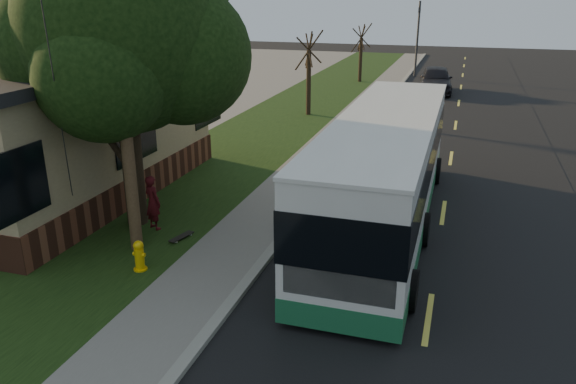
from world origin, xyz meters
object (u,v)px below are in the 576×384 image
(bare_tree_far, at_px, (361,54))
(dumpster, at_px, (46,190))
(utility_pole, at_px, (119,66))
(traffic_signal, at_px, (418,34))
(leafy_tree, at_px, (124,35))
(transit_bus, at_px, (385,169))
(bare_tree_near, at_px, (309,74))
(skateboard_main, at_px, (181,237))
(fire_hydrant, at_px, (139,256))
(distant_car, at_px, (436,79))
(skateboarder, at_px, (153,202))

(bare_tree_far, bearing_deg, dumpster, -98.87)
(utility_pole, relative_size, bare_tree_far, 2.25)
(traffic_signal, bearing_deg, leafy_tree, -98.47)
(leafy_tree, bearing_deg, traffic_signal, 81.53)
(transit_bus, distance_m, dumpster, 9.91)
(utility_pole, xyz_separation_m, dumpster, (-3.98, 1.57, -3.96))
(bare_tree_near, bearing_deg, traffic_signal, 75.96)
(utility_pole, relative_size, skateboard_main, 10.97)
(utility_pole, distance_m, leafy_tree, 1.94)
(leafy_tree, bearing_deg, bare_tree_far, 87.55)
(bare_tree_near, relative_size, transit_bus, 0.37)
(fire_hydrant, distance_m, dumpster, 5.34)
(distant_car, bearing_deg, utility_pole, -106.18)
(utility_pole, distance_m, skateboard_main, 4.66)
(traffic_signal, height_order, dumpster, traffic_signal)
(traffic_signal, bearing_deg, transit_bus, -86.34)
(transit_bus, height_order, dumpster, transit_bus)
(skateboard_main, bearing_deg, bare_tree_far, 91.02)
(dumpster, bearing_deg, utility_pole, -21.49)
(utility_pole, relative_size, leafy_tree, 1.16)
(leafy_tree, distance_m, transit_bus, 7.65)
(bare_tree_far, xyz_separation_m, skateboarder, (-0.52, -27.74, -1.17))
(bare_tree_far, xyz_separation_m, dumpster, (-4.28, -27.44, -1.33))
(leafy_tree, relative_size, bare_tree_near, 1.81)
(leafy_tree, bearing_deg, skateboarder, -31.17)
(fire_hydrant, relative_size, traffic_signal, 0.13)
(bare_tree_far, height_order, distant_car, bare_tree_far)
(dumpster, bearing_deg, skateboard_main, -8.42)
(bare_tree_near, relative_size, distant_car, 0.88)
(bare_tree_near, height_order, transit_bus, bare_tree_near)
(traffic_signal, height_order, distant_car, traffic_signal)
(skateboarder, bearing_deg, traffic_signal, -72.83)
(bare_tree_near, bearing_deg, distant_car, 57.57)
(bare_tree_far, height_order, transit_bus, bare_tree_far)
(bare_tree_far, relative_size, traffic_signal, 0.73)
(skateboard_main, bearing_deg, transit_bus, 28.22)
(traffic_signal, bearing_deg, bare_tree_near, -104.04)
(fire_hydrant, bearing_deg, transit_bus, 41.90)
(utility_pole, xyz_separation_m, traffic_signal, (3.81, 33.01, -1.47))
(utility_pole, xyz_separation_m, bare_tree_far, (0.31, 29.01, -2.63))
(leafy_tree, height_order, bare_tree_near, leafy_tree)
(bare_tree_far, height_order, skateboarder, bare_tree_far)
(utility_pole, distance_m, transit_bus, 7.30)
(bare_tree_near, xyz_separation_m, bare_tree_far, (0.50, 12.00, -0.15))
(bare_tree_near, height_order, distant_car, bare_tree_near)
(utility_pole, bearing_deg, skateboard_main, 46.81)
(bare_tree_near, relative_size, skateboard_main, 5.21)
(skateboard_main, bearing_deg, dumpster, 171.58)
(dumpster, distance_m, distant_car, 26.59)
(skateboarder, bearing_deg, skateboard_main, -177.22)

